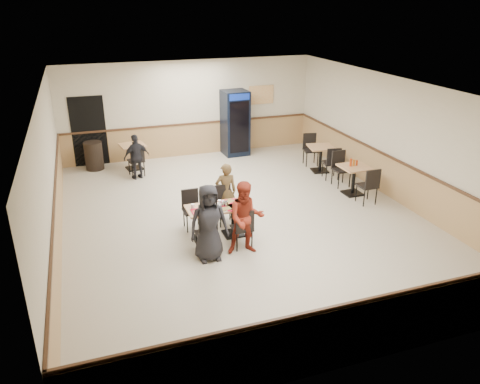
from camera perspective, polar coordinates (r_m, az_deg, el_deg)
name	(u,v)px	position (r m, az deg, el deg)	size (l,w,h in m)	color
ground	(242,217)	(10.93, 0.25, -3.06)	(10.00, 10.00, 0.00)	beige
room_shell	(271,154)	(13.53, 3.80, 4.66)	(10.00, 10.00, 10.00)	silver
main_table	(218,217)	(9.86, -2.67, -3.05)	(1.32, 0.66, 0.71)	black
main_chairs	(216,218)	(9.86, -2.93, -3.20)	(1.17, 1.55, 0.89)	black
diner_woman_left	(209,223)	(8.93, -3.83, -3.79)	(0.75, 0.49, 1.54)	black
diner_woman_right	(246,218)	(9.15, 0.73, -3.21)	(0.73, 0.57, 1.51)	maroon
diner_man_opposite	(226,192)	(10.59, -1.73, 0.04)	(0.49, 0.32, 1.35)	brown
lone_diner	(137,157)	(13.36, -12.49, 4.21)	(0.75, 0.31, 1.28)	black
tabletop_clutter	(222,207)	(9.71, -2.20, -1.78)	(1.19, 0.62, 0.12)	red
side_table_near	(354,176)	(12.37, 13.72, 1.95)	(0.72, 0.72, 0.76)	black
side_table_near_chair_south	(367,185)	(11.91, 15.25, 0.85)	(0.45, 0.45, 0.97)	black
side_table_near_chair_north	(342,169)	(12.86, 12.28, 2.76)	(0.45, 0.45, 0.97)	black
side_table_far	(321,155)	(13.84, 9.81, 4.50)	(0.83, 0.83, 0.76)	black
side_table_far_chair_south	(331,162)	(13.35, 11.03, 3.61)	(0.45, 0.45, 0.97)	black
side_table_far_chair_north	(311,150)	(14.36, 8.65, 5.13)	(0.45, 0.45, 0.97)	black
condiment_caddy	(353,163)	(12.28, 13.62, 3.51)	(0.23, 0.06, 0.20)	#B8370D
back_table	(133,153)	(14.21, -12.88, 4.68)	(0.80, 0.80, 0.75)	black
back_table_chair_lone	(136,160)	(13.65, -12.56, 3.87)	(0.44, 0.44, 0.95)	black
pepsi_cooler	(235,123)	(15.10, -0.59, 8.42)	(0.81, 0.81, 2.06)	black
trash_bin	(94,156)	(14.51, -17.38, 4.24)	(0.53, 0.53, 0.83)	black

